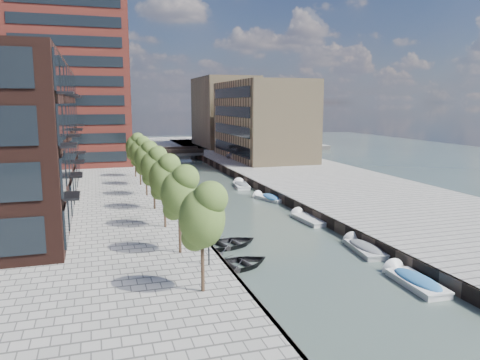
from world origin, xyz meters
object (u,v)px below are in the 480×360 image
bridge (168,153)px  car (234,156)px  sloop_0 (236,268)px  sloop_4 (174,189)px  motorboat_1 (363,248)px  motorboat_4 (241,185)px  motorboat_2 (307,219)px  motorboat_0 (413,280)px  tree_6 (135,146)px  sloop_3 (197,219)px  sloop_1 (228,247)px  tree_0 (202,214)px  tree_1 (179,191)px  motorboat_3 (268,198)px  tree_5 (140,151)px  sloop_2 (193,214)px  tree_4 (146,157)px  tree_3 (153,165)px  tree_2 (164,176)px

bridge → car: (10.45, -10.26, 0.19)m
sloop_0 → sloop_4: size_ratio=1.01×
motorboat_1 → motorboat_4: size_ratio=0.97×
motorboat_1 → motorboat_2: size_ratio=1.01×
motorboat_0 → tree_6: bearing=107.4°
sloop_3 → car: size_ratio=1.45×
tree_6 → bridge: bearing=71.9°
sloop_1 → motorboat_0: size_ratio=0.99×
bridge → tree_0: bearing=-97.1°
bridge → sloop_3: 48.55m
sloop_3 → motorboat_4: 18.16m
tree_0 → motorboat_1: tree_0 is taller
motorboat_2 → tree_1: bearing=-146.9°
sloop_4 → motorboat_3: size_ratio=1.04×
tree_0 → tree_1: same height
tree_5 → sloop_2: tree_5 is taller
tree_5 → tree_4: bearing=-90.0°
tree_3 → sloop_3: tree_3 is taller
bridge → tree_6: size_ratio=2.18×
tree_3 → tree_6: size_ratio=1.00×
tree_1 → sloop_0: tree_1 is taller
tree_1 → bridge: bearing=82.1°
tree_0 → motorboat_4: tree_0 is taller
sloop_4 → motorboat_2: bearing=-159.4°
motorboat_3 → motorboat_4: 9.04m
sloop_1 → motorboat_2: size_ratio=1.01×
tree_6 → motorboat_3: 21.55m
sloop_2 → sloop_4: bearing=-5.7°
tree_2 → motorboat_2: size_ratio=1.20×
tree_2 → motorboat_1: bearing=-28.8°
tree_4 → tree_5: 7.00m
tree_0 → motorboat_2: (13.84, 16.03, -5.21)m
sloop_3 → sloop_1: bearing=-172.3°
tree_4 → sloop_1: bearing=-76.5°
motorboat_2 → motorboat_4: (-0.57, 19.22, 0.11)m
car → tree_5: bearing=-148.8°
tree_6 → sloop_0: bearing=-84.4°
sloop_3 → motorboat_2: (9.93, -3.66, 0.10)m
tree_5 → sloop_1: (4.28, -24.80, -5.31)m
tree_0 → sloop_4: size_ratio=1.21×
sloop_2 → motorboat_4: size_ratio=0.80×
tree_2 → sloop_0: size_ratio=1.19×
tree_2 → sloop_0: 10.65m
sloop_1 → sloop_2: size_ratio=1.23×
car → tree_1: bearing=-129.5°
tree_2 → sloop_4: bearing=78.8°
tree_3 → sloop_0: bearing=-77.1°
sloop_0 → car: size_ratio=1.46×
tree_1 → motorboat_2: (13.84, 9.03, -5.21)m
tree_3 → motorboat_3: tree_3 is taller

